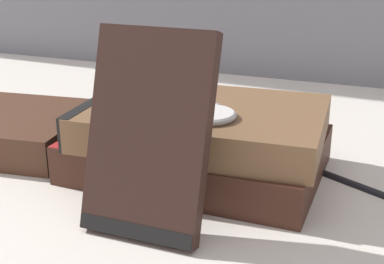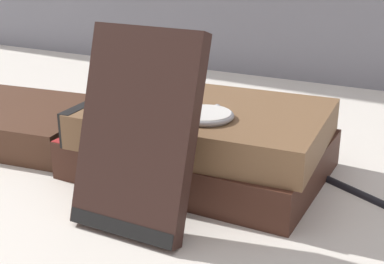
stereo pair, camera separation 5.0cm
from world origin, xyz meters
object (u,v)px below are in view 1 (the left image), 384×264
(book_leaning_front, at_px, (148,141))
(book_flat_bottom, at_px, (193,152))
(pocket_watch, at_px, (208,115))
(fountain_pen, at_px, (369,187))
(book_flat_top, at_px, (196,121))

(book_leaning_front, bearing_deg, book_flat_bottom, 94.15)
(pocket_watch, bearing_deg, book_leaning_front, -103.98)
(book_flat_bottom, distance_m, fountain_pen, 0.17)
(book_flat_bottom, height_order, pocket_watch, pocket_watch)
(book_flat_bottom, xyz_separation_m, book_flat_top, (0.00, -0.00, 0.04))
(book_flat_bottom, relative_size, fountain_pen, 1.77)
(book_leaning_front, xyz_separation_m, pocket_watch, (0.02, 0.08, -0.00))
(pocket_watch, height_order, fountain_pen, pocket_watch)
(book_leaning_front, bearing_deg, pocket_watch, 76.02)
(book_flat_top, distance_m, book_leaning_front, 0.11)
(book_flat_bottom, relative_size, book_flat_top, 1.02)
(book_flat_bottom, xyz_separation_m, fountain_pen, (0.17, 0.01, -0.01))
(book_flat_top, bearing_deg, book_leaning_front, -91.89)
(book_leaning_front, distance_m, pocket_watch, 0.08)
(book_leaning_front, relative_size, fountain_pen, 1.18)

